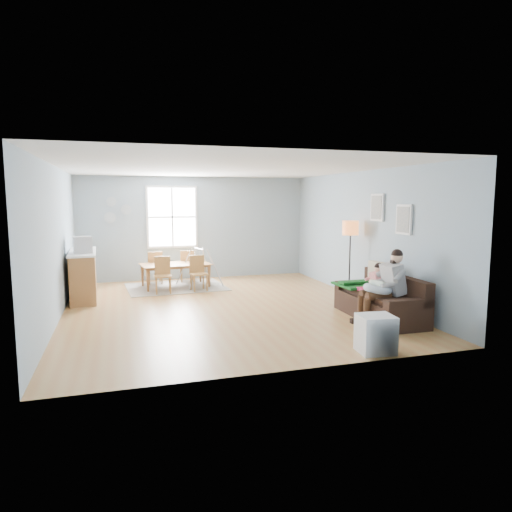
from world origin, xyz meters
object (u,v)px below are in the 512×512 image
object	(u,v)px
dining_table	(176,276)
chair_nw	(155,266)
counter	(84,274)
baby_swing	(199,269)
storage_cube	(375,334)
chair_se	(198,271)
sofa	(382,303)
father	(385,284)
monitor	(82,245)
chair_ne	(187,264)
toddler	(374,280)
chair_sw	(163,273)
floor_lamp	(350,235)

from	to	relation	value
dining_table	chair_nw	xyz separation A→B (m)	(-0.45, 0.54, 0.18)
counter	baby_swing	distance (m)	2.69
storage_cube	dining_table	bearing A→B (deg)	110.45
storage_cube	chair_se	xyz separation A→B (m)	(-1.62, 5.01, 0.19)
sofa	baby_swing	distance (m)	4.74
dining_table	father	bearing A→B (deg)	-60.58
monitor	baby_swing	xyz separation A→B (m)	(2.58, 1.02, -0.78)
chair_se	chair_ne	world-z (taller)	chair_ne
storage_cube	father	bearing A→B (deg)	53.29
baby_swing	chair_nw	bearing A→B (deg)	152.13
chair_se	chair_nw	xyz separation A→B (m)	(-0.90, 1.08, 0.01)
father	storage_cube	bearing A→B (deg)	-126.71
toddler	chair_sw	world-z (taller)	toddler
chair_nw	counter	bearing A→B (deg)	-142.53
chair_se	chair_ne	xyz separation A→B (m)	(-0.08, 1.14, 0.01)
chair_se	counter	size ratio (longest dim) A/B	0.44
father	chair_ne	bearing A→B (deg)	119.02
chair_ne	counter	xyz separation A→B (m)	(-2.40, -1.27, 0.06)
monitor	baby_swing	world-z (taller)	monitor
floor_lamp	storage_cube	xyz separation A→B (m)	(-1.30, -3.18, -1.11)
chair_sw	counter	world-z (taller)	counter
floor_lamp	dining_table	world-z (taller)	floor_lamp
monitor	dining_table	bearing A→B (deg)	27.01
storage_cube	chair_sw	world-z (taller)	chair_sw
dining_table	chair_sw	bearing A→B (deg)	-127.62
father	toddler	world-z (taller)	father
sofa	baby_swing	world-z (taller)	baby_swing
chair_sw	baby_swing	size ratio (longest dim) A/B	0.76
sofa	counter	xyz separation A→B (m)	(-5.21, 3.29, 0.24)
chair_nw	baby_swing	bearing A→B (deg)	-27.87
dining_table	floor_lamp	bearing A→B (deg)	-41.38
father	baby_swing	xyz separation A→B (m)	(-2.47, 4.24, -0.26)
floor_lamp	dining_table	distance (m)	4.26
toddler	father	bearing A→B (deg)	-97.19
storage_cube	monitor	size ratio (longest dim) A/B	1.30
floor_lamp	baby_swing	xyz separation A→B (m)	(-2.80, 2.37, -0.96)
storage_cube	chair_se	bearing A→B (deg)	107.95
sofa	storage_cube	size ratio (longest dim) A/B	3.70
dining_table	monitor	xyz separation A→B (m)	(-2.01, -1.02, 0.90)
toddler	chair_ne	bearing A→B (deg)	122.05
chair_nw	monitor	world-z (taller)	monitor
monitor	counter	bearing A→B (deg)	94.76
floor_lamp	chair_nw	bearing A→B (deg)	142.73
father	toddler	bearing A→B (deg)	82.81
dining_table	sofa	bearing A→B (deg)	-57.62
chair_se	baby_swing	distance (m)	0.55
sofa	baby_swing	bearing A→B (deg)	123.27
chair_sw	storage_cube	bearing A→B (deg)	-63.86
sofa	father	xyz separation A→B (m)	(-0.13, -0.27, 0.40)
sofa	dining_table	size ratio (longest dim) A/B	1.20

